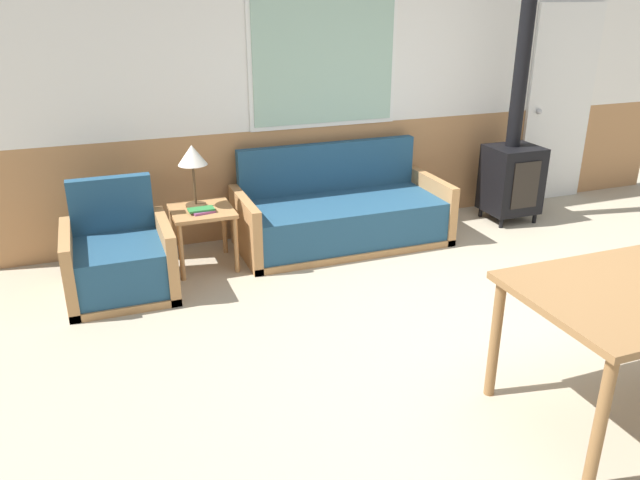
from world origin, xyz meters
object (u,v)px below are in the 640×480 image
table_lamp (192,158)px  armchair (120,262)px  side_table (202,219)px  wood_stove (513,159)px  couch (341,217)px

table_lamp → armchair: bearing=-151.3°
armchair → side_table: size_ratio=1.66×
armchair → wood_stove: 3.86m
side_table → armchair: bearing=-158.3°
couch → side_table: 1.30m
couch → armchair: bearing=-169.9°
couch → table_lamp: bearing=179.4°
couch → side_table: (-1.29, -0.07, 0.17)m
armchair → wood_stove: size_ratio=0.35×
table_lamp → wood_stove: 3.17m
couch → side_table: couch is taller
side_table → table_lamp: table_lamp is taller
side_table → wood_stove: (3.12, 0.06, 0.21)m
wood_stove → armchair: bearing=-174.9°
table_lamp → wood_stove: wood_stove is taller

